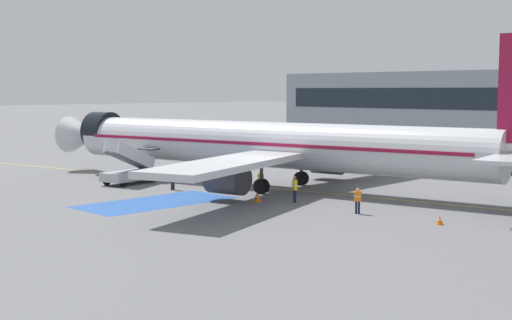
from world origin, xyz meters
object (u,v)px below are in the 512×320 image
(ground_crew_1, at_px, (261,181))
(boarding_stairs_forward, at_px, (130,172))
(airliner, at_px, (271,145))
(traffic_cone_1, at_px, (257,197))
(ground_crew_3, at_px, (173,177))
(ground_crew_0, at_px, (295,188))
(fuel_tanker, at_px, (505,155))
(ground_crew_2, at_px, (358,199))
(traffic_cone_0, at_px, (440,220))

(ground_crew_1, bearing_deg, boarding_stairs_forward, 13.62)
(airliner, xyz_separation_m, traffic_cone_1, (4.04, -5.61, -3.05))
(airliner, distance_m, ground_crew_3, 8.04)
(ground_crew_0, bearing_deg, ground_crew_3, 38.55)
(fuel_tanker, distance_m, ground_crew_3, 31.19)
(boarding_stairs_forward, distance_m, ground_crew_1, 11.93)
(ground_crew_1, xyz_separation_m, ground_crew_2, (10.43, -2.02, -0.03))
(traffic_cone_0, relative_size, traffic_cone_1, 0.77)
(airliner, distance_m, traffic_cone_0, 18.03)
(ground_crew_0, xyz_separation_m, traffic_cone_1, (-2.10, -1.49, -0.71))
(airliner, relative_size, boarding_stairs_forward, 8.42)
(ground_crew_1, bearing_deg, traffic_cone_1, 127.06)
(boarding_stairs_forward, distance_m, fuel_tanker, 33.91)
(boarding_stairs_forward, height_order, ground_crew_0, boarding_stairs_forward)
(airliner, height_order, traffic_cone_0, airliner)
(ground_crew_1, xyz_separation_m, ground_crew_3, (-6.07, -3.48, 0.02))
(ground_crew_2, relative_size, traffic_cone_1, 2.41)
(fuel_tanker, relative_size, traffic_cone_0, 18.71)
(ground_crew_1, bearing_deg, airliner, -66.39)
(ground_crew_2, xyz_separation_m, traffic_cone_0, (5.46, 0.46, -0.67))
(boarding_stairs_forward, relative_size, traffic_cone_0, 10.58)
(airliner, bearing_deg, ground_crew_2, -121.88)
(ground_crew_0, height_order, traffic_cone_0, ground_crew_0)
(ground_crew_0, xyz_separation_m, ground_crew_1, (-4.78, 1.54, -0.09))
(fuel_tanker, xyz_separation_m, traffic_cone_1, (-4.34, -27.85, -1.35))
(airliner, bearing_deg, ground_crew_1, -162.63)
(ground_crew_0, height_order, ground_crew_1, ground_crew_0)
(ground_crew_0, relative_size, traffic_cone_1, 2.68)
(boarding_stairs_forward, relative_size, fuel_tanker, 0.57)
(traffic_cone_0, bearing_deg, fuel_tanker, 108.60)
(boarding_stairs_forward, height_order, ground_crew_2, boarding_stairs_forward)
(traffic_cone_0, bearing_deg, ground_crew_3, -175.01)
(traffic_cone_1, bearing_deg, airliner, 125.75)
(fuel_tanker, xyz_separation_m, ground_crew_0, (-2.24, -26.36, -0.65))
(fuel_tanker, relative_size, ground_crew_3, 5.73)
(ground_crew_0, bearing_deg, fuel_tanker, -66.46)
(ground_crew_0, distance_m, traffic_cone_0, 11.14)
(ground_crew_2, bearing_deg, traffic_cone_1, -22.24)
(ground_crew_3, height_order, traffic_cone_1, ground_crew_3)
(boarding_stairs_forward, height_order, fuel_tanker, boarding_stairs_forward)
(fuel_tanker, height_order, traffic_cone_0, fuel_tanker)
(airliner, xyz_separation_m, ground_crew_2, (11.80, -4.60, -2.46))
(boarding_stairs_forward, relative_size, ground_crew_2, 3.38)
(boarding_stairs_forward, height_order, ground_crew_3, boarding_stairs_forward)
(ground_crew_0, relative_size, ground_crew_3, 1.06)
(ground_crew_3, bearing_deg, boarding_stairs_forward, 104.27)
(boarding_stairs_forward, relative_size, ground_crew_1, 3.29)
(fuel_tanker, xyz_separation_m, ground_crew_2, (3.42, -26.85, -0.76))
(boarding_stairs_forward, bearing_deg, traffic_cone_0, -6.14)
(ground_crew_3, bearing_deg, ground_crew_2, -72.80)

